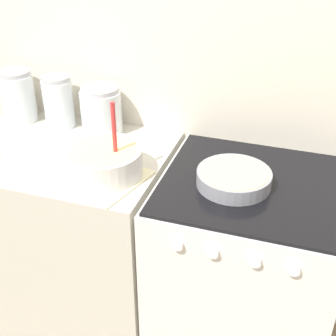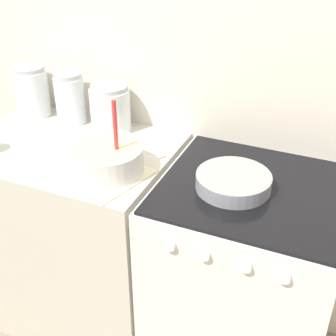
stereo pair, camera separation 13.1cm
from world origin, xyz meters
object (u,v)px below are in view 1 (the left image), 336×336
Objects in this scene: mixing_bowl at (104,160)px; storage_jar_right at (101,113)px; storage_jar_middle at (59,105)px; baking_pan at (234,178)px; storage_jar_left at (19,99)px; stove at (242,278)px.

storage_jar_right is (-0.16, 0.32, 0.03)m from mixing_bowl.
mixing_bowl is 1.29× the size of storage_jar_middle.
baking_pan is 1.30× the size of storage_jar_right.
storage_jar_left is 0.41m from storage_jar_right.
storage_jar_middle is 1.12× the size of storage_jar_right.
mixing_bowl reaches higher than stove.
storage_jar_left is at bearing 169.33° from stove.
storage_jar_left is 1.01× the size of storage_jar_middle.
storage_jar_middle is at bearing 163.77° from baking_pan.
storage_jar_middle is (-0.84, 0.24, 0.07)m from baking_pan.
mixing_bowl reaches higher than storage_jar_left.
storage_jar_left is (-1.11, 0.21, 0.57)m from stove.
mixing_bowl is 0.36m from storage_jar_right.
baking_pan is at bearing -16.23° from storage_jar_middle.
storage_jar_left reaches higher than stove.
stove is at bearing 28.22° from baking_pan.
storage_jar_left is at bearing -180.00° from storage_jar_middle.
storage_jar_right is (0.41, -0.00, -0.01)m from storage_jar_left.
stove is 4.52× the size of storage_jar_right.
mixing_bowl reaches higher than baking_pan.
storage_jar_right is (0.21, -0.00, -0.01)m from storage_jar_middle.
mixing_bowl reaches higher than storage_jar_right.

